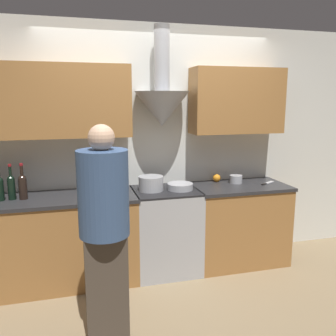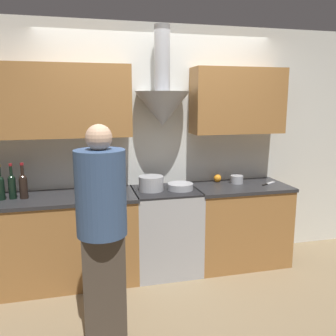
{
  "view_description": "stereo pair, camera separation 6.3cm",
  "coord_description": "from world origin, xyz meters",
  "px_view_note": "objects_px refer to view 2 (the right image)",
  "views": [
    {
      "loc": [
        -0.9,
        -3.17,
        1.81
      ],
      "look_at": [
        0.0,
        0.2,
        1.14
      ],
      "focal_mm": 38.0,
      "sensor_mm": 36.0,
      "label": 1
    },
    {
      "loc": [
        -0.84,
        -3.19,
        1.81
      ],
      "look_at": [
        0.0,
        0.2,
        1.14
      ],
      "focal_mm": 38.0,
      "sensor_mm": 36.0,
      "label": 2
    }
  ],
  "objects_px": {
    "saucepan": "(237,179)",
    "mixing_bowl": "(180,186)",
    "stock_pot": "(151,183)",
    "person_foreground_left": "(102,227)",
    "wine_bottle_4": "(12,185)",
    "stove_range": "(166,230)",
    "wine_bottle_3": "(0,186)",
    "wine_bottle_5": "(23,185)",
    "orange_fruit": "(218,178)"
  },
  "relations": [
    {
      "from": "mixing_bowl",
      "to": "saucepan",
      "type": "xyz_separation_m",
      "value": [
        0.69,
        0.13,
        0.01
      ]
    },
    {
      "from": "orange_fruit",
      "to": "stove_range",
      "type": "bearing_deg",
      "value": -162.29
    },
    {
      "from": "mixing_bowl",
      "to": "person_foreground_left",
      "type": "distance_m",
      "value": 1.31
    },
    {
      "from": "wine_bottle_4",
      "to": "saucepan",
      "type": "relative_size",
      "value": 2.4
    },
    {
      "from": "stove_range",
      "to": "wine_bottle_4",
      "type": "bearing_deg",
      "value": 179.34
    },
    {
      "from": "wine_bottle_4",
      "to": "person_foreground_left",
      "type": "height_order",
      "value": "person_foreground_left"
    },
    {
      "from": "stock_pot",
      "to": "saucepan",
      "type": "distance_m",
      "value": 1.0
    },
    {
      "from": "saucepan",
      "to": "wine_bottle_5",
      "type": "bearing_deg",
      "value": -177.59
    },
    {
      "from": "wine_bottle_5",
      "to": "person_foreground_left",
      "type": "bearing_deg",
      "value": -56.51
    },
    {
      "from": "mixing_bowl",
      "to": "person_foreground_left",
      "type": "bearing_deg",
      "value": -131.53
    },
    {
      "from": "wine_bottle_3",
      "to": "wine_bottle_5",
      "type": "relative_size",
      "value": 0.97
    },
    {
      "from": "wine_bottle_4",
      "to": "orange_fruit",
      "type": "distance_m",
      "value": 2.15
    },
    {
      "from": "wine_bottle_3",
      "to": "mixing_bowl",
      "type": "bearing_deg",
      "value": -1.03
    },
    {
      "from": "wine_bottle_4",
      "to": "orange_fruit",
      "type": "relative_size",
      "value": 3.86
    },
    {
      "from": "person_foreground_left",
      "to": "saucepan",
      "type": "bearing_deg",
      "value": 35.28
    },
    {
      "from": "saucepan",
      "to": "person_foreground_left",
      "type": "relative_size",
      "value": 0.09
    },
    {
      "from": "wine_bottle_5",
      "to": "stock_pot",
      "type": "relative_size",
      "value": 1.34
    },
    {
      "from": "wine_bottle_4",
      "to": "wine_bottle_5",
      "type": "bearing_deg",
      "value": -7.51
    },
    {
      "from": "mixing_bowl",
      "to": "orange_fruit",
      "type": "relative_size",
      "value": 3.06
    },
    {
      "from": "mixing_bowl",
      "to": "wine_bottle_4",
      "type": "bearing_deg",
      "value": 178.4
    },
    {
      "from": "wine_bottle_4",
      "to": "stock_pot",
      "type": "relative_size",
      "value": 1.32
    },
    {
      "from": "stove_range",
      "to": "wine_bottle_5",
      "type": "xyz_separation_m",
      "value": [
        -1.38,
        0.0,
        0.58
      ]
    },
    {
      "from": "person_foreground_left",
      "to": "wine_bottle_4",
      "type": "bearing_deg",
      "value": 126.94
    },
    {
      "from": "stove_range",
      "to": "orange_fruit",
      "type": "bearing_deg",
      "value": 17.71
    },
    {
      "from": "stove_range",
      "to": "saucepan",
      "type": "xyz_separation_m",
      "value": [
        0.85,
        0.1,
        0.48
      ]
    },
    {
      "from": "mixing_bowl",
      "to": "orange_fruit",
      "type": "distance_m",
      "value": 0.56
    },
    {
      "from": "saucepan",
      "to": "mixing_bowl",
      "type": "bearing_deg",
      "value": -169.68
    },
    {
      "from": "stove_range",
      "to": "wine_bottle_4",
      "type": "height_order",
      "value": "wine_bottle_4"
    },
    {
      "from": "wine_bottle_3",
      "to": "person_foreground_left",
      "type": "distance_m",
      "value": 1.34
    },
    {
      "from": "mixing_bowl",
      "to": "person_foreground_left",
      "type": "relative_size",
      "value": 0.16
    },
    {
      "from": "wine_bottle_5",
      "to": "orange_fruit",
      "type": "bearing_deg",
      "value": 5.78
    },
    {
      "from": "wine_bottle_4",
      "to": "person_foreground_left",
      "type": "distance_m",
      "value": 1.29
    },
    {
      "from": "stock_pot",
      "to": "wine_bottle_5",
      "type": "bearing_deg",
      "value": -179.6
    },
    {
      "from": "stove_range",
      "to": "stock_pot",
      "type": "bearing_deg",
      "value": 175.29
    },
    {
      "from": "stock_pot",
      "to": "person_foreground_left",
      "type": "relative_size",
      "value": 0.16
    },
    {
      "from": "orange_fruit",
      "to": "wine_bottle_5",
      "type": "bearing_deg",
      "value": -174.22
    },
    {
      "from": "stove_range",
      "to": "person_foreground_left",
      "type": "relative_size",
      "value": 0.54
    },
    {
      "from": "wine_bottle_4",
      "to": "orange_fruit",
      "type": "xyz_separation_m",
      "value": [
        2.14,
        0.19,
        -0.09
      ]
    },
    {
      "from": "wine_bottle_5",
      "to": "orange_fruit",
      "type": "xyz_separation_m",
      "value": [
        2.04,
        0.21,
        -0.09
      ]
    },
    {
      "from": "wine_bottle_3",
      "to": "person_foreground_left",
      "type": "bearing_deg",
      "value": -49.27
    },
    {
      "from": "wine_bottle_4",
      "to": "stock_pot",
      "type": "height_order",
      "value": "wine_bottle_4"
    },
    {
      "from": "mixing_bowl",
      "to": "person_foreground_left",
      "type": "xyz_separation_m",
      "value": [
        -0.87,
        -0.98,
        -0.02
      ]
    },
    {
      "from": "stove_range",
      "to": "wine_bottle_3",
      "type": "bearing_deg",
      "value": 179.91
    },
    {
      "from": "wine_bottle_3",
      "to": "wine_bottle_4",
      "type": "bearing_deg",
      "value": 8.38
    },
    {
      "from": "wine_bottle_3",
      "to": "stock_pot",
      "type": "xyz_separation_m",
      "value": [
        1.43,
        0.01,
        -0.05
      ]
    },
    {
      "from": "saucepan",
      "to": "wine_bottle_3",
      "type": "bearing_deg",
      "value": -177.75
    },
    {
      "from": "person_foreground_left",
      "to": "mixing_bowl",
      "type": "bearing_deg",
      "value": 48.47
    },
    {
      "from": "stock_pot",
      "to": "saucepan",
      "type": "height_order",
      "value": "stock_pot"
    },
    {
      "from": "wine_bottle_4",
      "to": "mixing_bowl",
      "type": "height_order",
      "value": "wine_bottle_4"
    },
    {
      "from": "wine_bottle_3",
      "to": "wine_bottle_5",
      "type": "bearing_deg",
      "value": 0.36
    }
  ]
}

